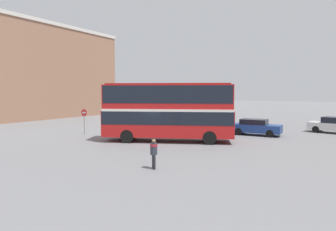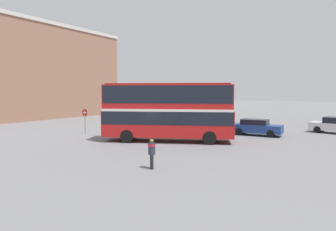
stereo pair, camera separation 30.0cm
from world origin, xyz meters
name	(u,v)px [view 1 (the left image)]	position (x,y,z in m)	size (l,w,h in m)	color
ground_plane	(151,142)	(0.00, 0.00, 0.00)	(240.00, 240.00, 0.00)	slate
building_row_left	(25,72)	(-29.26, 8.86, 7.15)	(11.53, 29.25, 14.29)	#9E7056
double_decker_bus	(168,108)	(1.15, 0.79, 2.70)	(10.56, 6.60, 4.72)	red
pedestrian_foreground	(154,151)	(4.97, -7.14, 0.97)	(0.55, 0.55, 1.58)	#232328
parked_car_kerb_near	(335,125)	(12.71, 13.18, 0.80)	(4.82, 2.75, 1.59)	silver
parked_car_kerb_far	(137,114)	(-12.93, 15.70, 0.76)	(4.25, 2.14, 1.51)	slate
parked_car_side_street	(255,127)	(6.39, 7.97, 0.77)	(4.57, 1.90, 1.50)	navy
no_entry_sign	(84,117)	(-7.73, 0.20, 1.65)	(0.68, 0.08, 2.42)	gray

